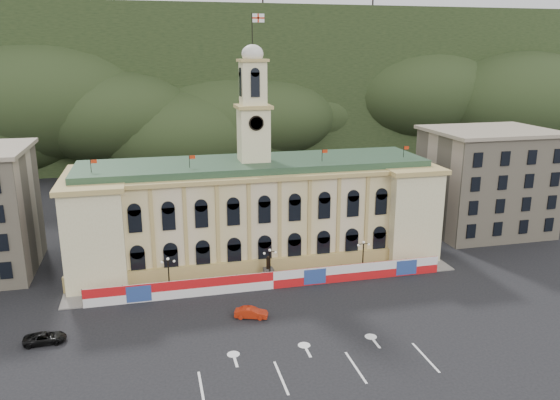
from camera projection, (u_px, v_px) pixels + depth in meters
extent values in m
plane|color=black|center=(303.00, 343.00, 61.51)|extent=(260.00, 260.00, 0.00)
cube|color=black|center=(194.00, 82.00, 177.56)|extent=(230.00, 70.00, 44.00)
cube|color=#595651|center=(315.00, 57.00, 164.66)|extent=(22.00, 8.00, 14.00)
cube|color=#595651|center=(19.00, 74.00, 144.96)|extent=(16.00, 7.00, 10.00)
cube|color=beige|center=(255.00, 214.00, 85.91)|extent=(55.00, 15.00, 14.00)
cube|color=tan|center=(265.00, 267.00, 80.13)|extent=(56.00, 0.80, 2.40)
cube|color=tan|center=(254.00, 169.00, 83.98)|extent=(56.20, 16.20, 0.60)
cube|color=#2C4933|center=(254.00, 164.00, 83.80)|extent=(53.00, 13.00, 1.20)
cube|color=beige|center=(98.00, 227.00, 79.62)|extent=(8.00, 17.00, 14.00)
cube|color=beige|center=(395.00, 206.00, 90.32)|extent=(8.00, 17.00, 14.00)
cube|color=beige|center=(254.00, 134.00, 82.58)|extent=(4.40, 4.40, 8.00)
cube|color=tan|center=(253.00, 107.00, 81.47)|extent=(5.20, 5.20, 0.50)
cube|color=beige|center=(253.00, 84.00, 80.60)|extent=(3.60, 3.60, 6.50)
cube|color=tan|center=(253.00, 60.00, 79.71)|extent=(4.20, 4.20, 0.40)
cylinder|color=black|center=(256.00, 123.00, 79.90)|extent=(2.20, 0.20, 2.20)
ellipsoid|color=silver|center=(252.00, 54.00, 79.47)|extent=(3.20, 3.20, 2.72)
cylinder|color=black|center=(252.00, 31.00, 78.62)|extent=(0.12, 0.12, 5.00)
cube|color=white|center=(258.00, 18.00, 78.35)|extent=(1.80, 0.04, 1.20)
cube|color=red|center=(258.00, 18.00, 78.33)|extent=(1.80, 0.02, 0.22)
cube|color=red|center=(258.00, 18.00, 78.33)|extent=(0.22, 0.02, 1.20)
cube|color=tan|center=(486.00, 182.00, 97.97)|extent=(20.00, 16.00, 18.00)
cube|color=gray|center=(491.00, 131.00, 95.52)|extent=(21.00, 17.00, 0.60)
cube|color=red|center=(273.00, 280.00, 75.24)|extent=(50.00, 0.25, 2.50)
cube|color=navy|center=(139.00, 294.00, 71.01)|extent=(3.20, 0.05, 2.20)
cube|color=navy|center=(315.00, 277.00, 76.47)|extent=(3.20, 0.05, 2.20)
cube|color=navy|center=(407.00, 268.00, 79.66)|extent=(3.20, 0.05, 2.20)
cube|color=slate|center=(269.00, 280.00, 78.13)|extent=(56.00, 5.50, 0.16)
cube|color=#595651|center=(268.00, 274.00, 78.14)|extent=(1.40, 1.40, 1.80)
cylinder|color=black|center=(268.00, 263.00, 77.70)|extent=(0.60, 0.60, 1.60)
sphere|color=black|center=(268.00, 257.00, 77.46)|extent=(0.44, 0.44, 0.44)
cylinder|color=black|center=(170.00, 292.00, 74.22)|extent=(0.44, 0.44, 0.30)
cylinder|color=black|center=(169.00, 277.00, 73.63)|extent=(0.18, 0.18, 4.80)
cube|color=black|center=(168.00, 261.00, 73.02)|extent=(1.60, 0.08, 0.08)
sphere|color=silver|center=(162.00, 262.00, 72.88)|extent=(0.36, 0.36, 0.36)
sphere|color=silver|center=(174.00, 261.00, 73.24)|extent=(0.36, 0.36, 0.36)
sphere|color=silver|center=(168.00, 259.00, 72.95)|extent=(0.40, 0.40, 0.40)
cylinder|color=black|center=(270.00, 282.00, 77.41)|extent=(0.44, 0.44, 0.30)
cylinder|color=black|center=(270.00, 267.00, 76.81)|extent=(0.18, 0.18, 4.80)
cube|color=black|center=(270.00, 252.00, 76.20)|extent=(1.60, 0.08, 0.08)
sphere|color=silver|center=(264.00, 253.00, 76.06)|extent=(0.36, 0.36, 0.36)
sphere|color=silver|center=(275.00, 252.00, 76.43)|extent=(0.36, 0.36, 0.36)
sphere|color=silver|center=(270.00, 250.00, 76.14)|extent=(0.40, 0.40, 0.40)
cylinder|color=black|center=(362.00, 273.00, 80.59)|extent=(0.44, 0.44, 0.30)
cylinder|color=black|center=(363.00, 259.00, 80.00)|extent=(0.18, 0.18, 4.80)
cube|color=black|center=(364.00, 244.00, 79.39)|extent=(1.60, 0.08, 0.08)
sphere|color=silver|center=(358.00, 245.00, 79.25)|extent=(0.36, 0.36, 0.36)
sphere|color=silver|center=(369.00, 244.00, 79.61)|extent=(0.36, 0.36, 0.36)
sphere|color=silver|center=(364.00, 242.00, 79.32)|extent=(0.40, 0.40, 0.40)
imported|color=#B5240C|center=(251.00, 313.00, 67.15)|extent=(3.85, 4.93, 1.34)
imported|color=black|center=(45.00, 338.00, 61.33)|extent=(2.42, 4.70, 1.27)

